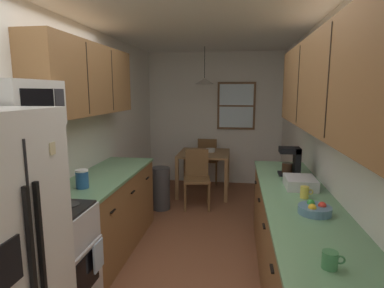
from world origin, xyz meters
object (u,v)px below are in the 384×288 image
at_px(fruit_bowl, 315,209).
at_px(dish_rack, 300,183).
at_px(stove_range, 47,265).
at_px(trash_bin, 161,188).
at_px(dining_chair_near, 197,175).
at_px(microwave_over_range, 19,104).
at_px(mug_spare, 330,260).
at_px(mug_by_coffeemaker, 305,192).
at_px(table_serving_bowl, 210,150).
at_px(dining_chair_far, 208,158).
at_px(storage_canister, 82,179).
at_px(coffee_maker, 292,161).
at_px(dining_table, 204,159).

height_order(fruit_bowl, dish_rack, dish_rack).
relative_size(stove_range, trash_bin, 1.67).
bearing_deg(dining_chair_near, fruit_bowl, -63.39).
relative_size(microwave_over_range, mug_spare, 5.04).
relative_size(mug_by_coffeemaker, table_serving_bowl, 0.67).
height_order(dining_chair_far, storage_canister, storage_canister).
bearing_deg(dining_chair_near, storage_canister, -112.06).
xyz_separation_m(trash_bin, dish_rack, (1.76, -1.54, 0.62)).
bearing_deg(mug_spare, mug_by_coffeemaker, 85.21).
distance_m(stove_range, dining_chair_near, 2.82).
distance_m(storage_canister, fruit_bowl, 2.07).
bearing_deg(dining_chair_near, trash_bin, -158.65).
distance_m(dining_chair_far, trash_bin, 1.64).
height_order(coffee_maker, dish_rack, coffee_maker).
bearing_deg(mug_spare, trash_bin, 119.04).
xyz_separation_m(dining_chair_near, trash_bin, (-0.53, -0.21, -0.17)).
bearing_deg(mug_spare, coffee_maker, 86.79).
relative_size(dining_table, table_serving_bowl, 5.56).
bearing_deg(fruit_bowl, coffee_maker, 89.56).
bearing_deg(coffee_maker, storage_canister, -159.51).
relative_size(trash_bin, storage_canister, 3.71).
distance_m(stove_range, table_serving_bowl, 3.57).
xyz_separation_m(microwave_over_range, table_serving_bowl, (1.09, 3.42, -0.95)).
bearing_deg(fruit_bowl, mug_spare, -97.24).
bearing_deg(dining_chair_far, storage_canister, -104.72).
distance_m(dining_chair_near, coffee_maker, 1.86).
distance_m(stove_range, trash_bin, 2.51).
distance_m(dining_chair_near, mug_spare, 3.39).
bearing_deg(dish_rack, mug_spare, -94.49).
relative_size(microwave_over_range, coffee_maker, 1.94).
distance_m(microwave_over_range, table_serving_bowl, 3.72).
xyz_separation_m(mug_by_coffeemaker, dish_rack, (0.02, 0.30, -0.00)).
bearing_deg(dish_rack, fruit_bowl, -91.30).
bearing_deg(dining_table, dish_rack, -63.88).
relative_size(mug_spare, fruit_bowl, 0.49).
bearing_deg(dining_chair_near, dining_chair_far, 87.72).
height_order(stove_range, dining_chair_near, stove_range).
relative_size(stove_range, coffee_maker, 3.57).
bearing_deg(dish_rack, microwave_over_range, -156.46).
bearing_deg(microwave_over_range, mug_spare, -13.09).
distance_m(dining_table, fruit_bowl, 3.29).
distance_m(dining_chair_near, table_serving_bowl, 0.80).
bearing_deg(dining_table, storage_canister, -107.87).
xyz_separation_m(coffee_maker, fruit_bowl, (-0.01, -1.12, -0.12)).
bearing_deg(fruit_bowl, table_serving_bowl, 108.61).
distance_m(microwave_over_range, coffee_maker, 2.65).
relative_size(microwave_over_range, mug_by_coffeemaker, 5.51).
height_order(mug_by_coffeemaker, fruit_bowl, mug_by_coffeemaker).
height_order(fruit_bowl, table_serving_bowl, fruit_bowl).
bearing_deg(dish_rack, table_serving_bowl, 113.37).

